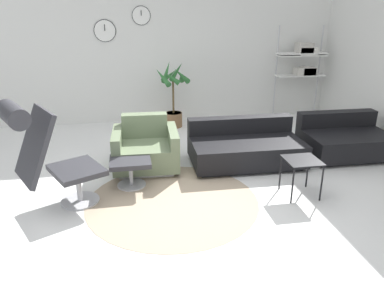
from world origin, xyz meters
name	(u,v)px	position (x,y,z in m)	size (l,w,h in m)	color
ground_plane	(191,191)	(0.00, 0.00, 0.00)	(12.00, 12.00, 0.00)	white
wall_back	(162,48)	(0.00, 3.18, 1.40)	(12.00, 0.09, 2.80)	silver
round_rug	(173,201)	(-0.25, -0.22, 0.00)	(2.01, 2.01, 0.01)	tan
lounge_chair	(43,147)	(-1.60, -0.18, 0.76)	(1.08, 0.93, 1.26)	#BCBCC1
ottoman	(130,166)	(-0.71, 0.28, 0.27)	(0.50, 0.43, 0.36)	#BCBCC1
armchair_red	(146,150)	(-0.49, 0.82, 0.27)	(0.91, 0.82, 0.71)	silver
couch_low	(245,148)	(0.92, 0.76, 0.23)	(1.58, 0.91, 0.60)	black
couch_second	(345,140)	(2.51, 0.80, 0.23)	(1.26, 0.91, 0.60)	black
side_table	(302,164)	(1.27, -0.31, 0.40)	(0.40, 0.40, 0.46)	black
potted_plant	(173,98)	(0.12, 2.65, 0.55)	(0.67, 0.57, 1.22)	brown
shelf_unit	(304,61)	(2.73, 2.85, 1.14)	(0.96, 0.28, 1.80)	#BCBCC1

